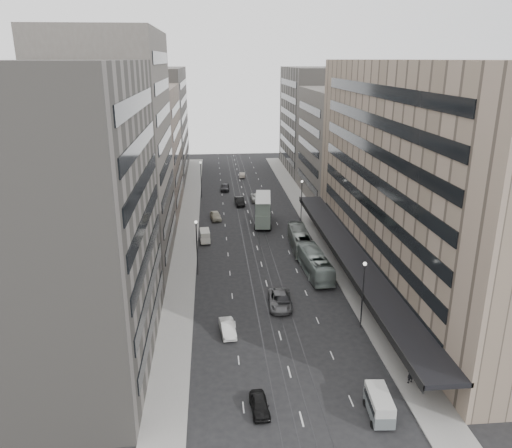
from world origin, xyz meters
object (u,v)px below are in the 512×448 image
object	(u,v)px
bus_near	(315,263)
sedan_2	(280,300)
sedan_1	(228,328)
sedan_0	(260,405)
vw_microbus	(379,404)
pedestrian	(411,373)
panel_van	(205,236)
double_decker	(263,209)
bus_far	(300,240)

from	to	relation	value
bus_near	sedan_2	world-z (taller)	bus_near
bus_near	sedan_1	bearing A→B (deg)	46.79
bus_near	sedan_0	bearing A→B (deg)	66.54
bus_near	vw_microbus	bearing A→B (deg)	86.03
sedan_0	pedestrian	xyz separation A→B (m)	(14.95, 2.63, 0.51)
pedestrian	panel_van	bearing A→B (deg)	-89.60
double_decker	sedan_0	size ratio (longest dim) A/B	2.61
bus_near	sedan_1	distance (m)	20.65
sedan_2	pedestrian	distance (m)	20.00
vw_microbus	sedan_2	xyz separation A→B (m)	(-5.90, 21.32, -0.44)
panel_van	sedan_0	size ratio (longest dim) A/B	0.93
vw_microbus	panel_van	bearing A→B (deg)	113.05
vw_microbus	sedan_2	distance (m)	22.12
bus_near	panel_van	size ratio (longest dim) A/B	3.33
bus_near	bus_far	distance (m)	10.24
bus_far	vw_microbus	world-z (taller)	bus_far
sedan_0	sedan_1	size ratio (longest dim) A/B	0.89
double_decker	sedan_2	size ratio (longest dim) A/B	1.67
double_decker	sedan_2	distance (m)	33.60
panel_van	pedestrian	size ratio (longest dim) A/B	1.76
vw_microbus	sedan_0	xyz separation A→B (m)	(-10.41, 1.62, -0.62)
sedan_0	sedan_1	xyz separation A→B (m)	(-2.37, 13.58, 0.06)
vw_microbus	sedan_2	bearing A→B (deg)	109.69
bus_near	bus_far	world-z (taller)	bus_near
panel_van	sedan_1	xyz separation A→B (m)	(2.78, -30.44, -0.49)
vw_microbus	sedan_0	bearing A→B (deg)	175.37
pedestrian	vw_microbus	bearing A→B (deg)	17.66
double_decker	sedan_0	xyz separation A→B (m)	(-5.84, -53.20, -2.27)
sedan_0	sedan_1	world-z (taller)	sedan_1
vw_microbus	sedan_1	distance (m)	19.87
sedan_0	bus_far	bearing A→B (deg)	71.78
bus_near	pedestrian	xyz separation A→B (m)	(3.99, -26.69, -0.50)
double_decker	vw_microbus	distance (m)	55.04
bus_far	double_decker	size ratio (longest dim) A/B	1.14
sedan_1	sedan_2	size ratio (longest dim) A/B	0.72
sedan_0	pedestrian	world-z (taller)	pedestrian
bus_near	panel_van	distance (m)	21.81
double_decker	pedestrian	size ratio (longest dim) A/B	4.96
pedestrian	sedan_1	bearing A→B (deg)	-57.80
double_decker	pedestrian	bearing A→B (deg)	-73.39
bus_near	sedan_0	distance (m)	31.32
bus_near	sedan_1	xyz separation A→B (m)	(-13.33, -15.74, -0.96)
panel_van	sedan_2	world-z (taller)	panel_van
panel_van	sedan_2	xyz separation A→B (m)	(9.66, -24.33, -0.37)
sedan_0	sedan_2	size ratio (longest dim) A/B	0.64
vw_microbus	panel_van	world-z (taller)	vw_microbus
bus_far	pedestrian	xyz separation A→B (m)	(4.41, -36.92, -0.45)
pedestrian	bus_near	bearing A→B (deg)	-106.99
sedan_0	pedestrian	bearing A→B (deg)	6.67
double_decker	vw_microbus	bearing A→B (deg)	-78.83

